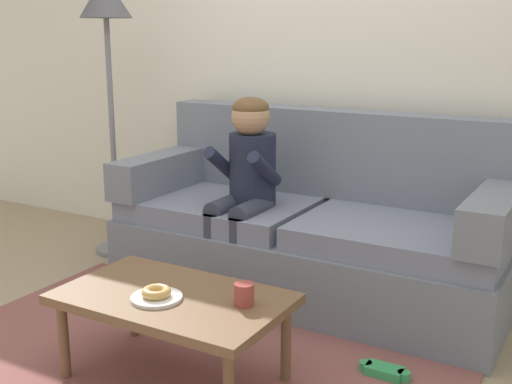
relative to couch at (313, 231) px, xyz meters
name	(u,v)px	position (x,y,z in m)	size (l,w,h in m)	color
ground	(208,344)	(-0.14, -0.86, -0.36)	(10.00, 10.00, 0.00)	#9E896B
wall_back	(334,39)	(-0.14, 0.54, 1.04)	(8.00, 0.10, 2.80)	silver
area_rug	(176,366)	(-0.14, -1.11, -0.35)	(2.39, 1.62, 0.01)	brown
couch	(313,231)	(0.00, 0.00, 0.00)	(2.15, 0.90, 1.00)	slate
coffee_table	(173,304)	(-0.08, -1.19, -0.01)	(0.94, 0.57, 0.39)	brown
person_child	(245,177)	(-0.31, -0.21, 0.32)	(0.34, 0.58, 1.10)	#1E2338
plate	(157,298)	(-0.11, -1.26, 0.04)	(0.21, 0.21, 0.01)	white
donut	(156,292)	(-0.11, -1.26, 0.07)	(0.12, 0.12, 0.04)	tan
mug	(244,294)	(0.23, -1.13, 0.08)	(0.08, 0.08, 0.09)	#993D38
toy_controller	(384,372)	(0.68, -0.73, -0.33)	(0.23, 0.09, 0.05)	#339E56
floor_lamp	(107,28)	(-1.43, -0.03, 1.11)	(0.33, 0.33, 1.79)	slate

